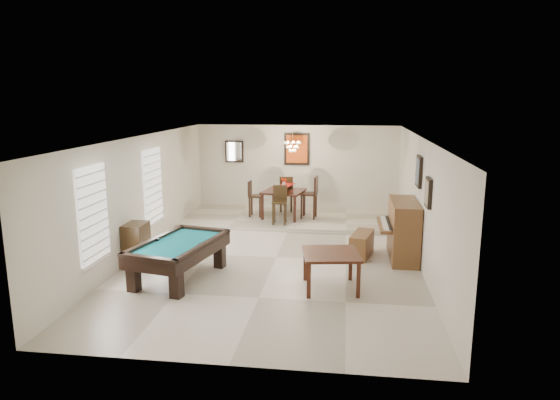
% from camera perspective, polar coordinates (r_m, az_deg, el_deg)
% --- Properties ---
extents(ground_plane, '(6.00, 9.00, 0.02)m').
position_cam_1_polar(ground_plane, '(10.93, -0.41, -6.61)').
color(ground_plane, beige).
extents(wall_back, '(6.00, 0.04, 2.60)m').
position_cam_1_polar(wall_back, '(14.99, 1.94, 3.58)').
color(wall_back, silver).
rests_on(wall_back, ground_plane).
extents(wall_front, '(6.00, 0.04, 2.60)m').
position_cam_1_polar(wall_front, '(6.32, -6.08, -8.06)').
color(wall_front, silver).
rests_on(wall_front, ground_plane).
extents(wall_left, '(0.04, 9.00, 2.60)m').
position_cam_1_polar(wall_left, '(11.39, -15.55, 0.53)').
color(wall_left, silver).
rests_on(wall_left, ground_plane).
extents(wall_right, '(0.04, 9.00, 2.60)m').
position_cam_1_polar(wall_right, '(10.61, 15.85, -0.29)').
color(wall_right, silver).
rests_on(wall_right, ground_plane).
extents(ceiling, '(6.00, 9.00, 0.04)m').
position_cam_1_polar(ceiling, '(10.40, -0.43, 7.17)').
color(ceiling, white).
rests_on(ceiling, wall_back).
extents(dining_step, '(6.00, 2.50, 0.12)m').
position_cam_1_polar(dining_step, '(14.01, 1.41, -2.17)').
color(dining_step, beige).
rests_on(dining_step, ground_plane).
extents(window_left_front, '(0.06, 1.00, 1.70)m').
position_cam_1_polar(window_left_front, '(9.41, -20.59, -1.48)').
color(window_left_front, white).
rests_on(window_left_front, wall_left).
extents(window_left_rear, '(0.06, 1.00, 1.70)m').
position_cam_1_polar(window_left_rear, '(11.90, -14.33, 1.56)').
color(window_left_rear, white).
rests_on(window_left_rear, wall_left).
extents(pool_table, '(1.57, 2.31, 0.70)m').
position_cam_1_polar(pool_table, '(9.79, -11.44, -6.82)').
color(pool_table, black).
rests_on(pool_table, ground_plane).
extents(square_table, '(1.12, 1.12, 0.68)m').
position_cam_1_polar(square_table, '(9.16, 5.82, -8.04)').
color(square_table, '#38190E').
rests_on(square_table, ground_plane).
extents(upright_piano, '(0.85, 1.51, 1.26)m').
position_cam_1_polar(upright_piano, '(10.98, 13.15, -3.35)').
color(upright_piano, brown).
rests_on(upright_piano, ground_plane).
extents(piano_bench, '(0.58, 1.00, 0.52)m').
position_cam_1_polar(piano_bench, '(11.07, 9.32, -5.05)').
color(piano_bench, brown).
rests_on(piano_bench, ground_plane).
extents(apothecary_chest, '(0.40, 0.60, 0.90)m').
position_cam_1_polar(apothecary_chest, '(10.69, -16.09, -4.92)').
color(apothecary_chest, black).
rests_on(apothecary_chest, ground_plane).
extents(dining_table, '(1.24, 1.24, 0.88)m').
position_cam_1_polar(dining_table, '(13.86, 0.43, -0.20)').
color(dining_table, black).
rests_on(dining_table, dining_step).
extents(flower_vase, '(0.14, 0.14, 0.24)m').
position_cam_1_polar(flower_vase, '(13.76, 0.43, 2.06)').
color(flower_vase, '#AB260E').
rests_on(flower_vase, dining_table).
extents(dining_chair_south, '(0.39, 0.39, 1.01)m').
position_cam_1_polar(dining_chair_south, '(13.12, -0.06, -0.59)').
color(dining_chair_south, black).
rests_on(dining_chair_south, dining_step).
extents(dining_chair_north, '(0.44, 0.44, 1.05)m').
position_cam_1_polar(dining_chair_north, '(14.60, 0.70, 0.75)').
color(dining_chair_north, black).
rests_on(dining_chair_north, dining_step).
extents(dining_chair_west, '(0.38, 0.38, 1.00)m').
position_cam_1_polar(dining_chair_west, '(13.99, -2.78, 0.14)').
color(dining_chair_west, black).
rests_on(dining_chair_west, dining_step).
extents(dining_chair_east, '(0.47, 0.47, 1.17)m').
position_cam_1_polar(dining_chair_east, '(13.77, 3.32, 0.33)').
color(dining_chair_east, black).
rests_on(dining_chair_east, dining_step).
extents(chandelier, '(0.44, 0.44, 0.60)m').
position_cam_1_polar(chandelier, '(13.60, 1.43, 6.56)').
color(chandelier, '#FFE5B2').
rests_on(chandelier, ceiling).
extents(back_painting, '(0.75, 0.06, 0.95)m').
position_cam_1_polar(back_painting, '(14.88, 1.94, 5.85)').
color(back_painting, '#D84C14').
rests_on(back_painting, wall_back).
extents(back_mirror, '(0.55, 0.06, 0.65)m').
position_cam_1_polar(back_mirror, '(15.19, -5.25, 5.55)').
color(back_mirror, white).
rests_on(back_mirror, wall_back).
extents(right_picture_upper, '(0.06, 0.55, 0.65)m').
position_cam_1_polar(right_picture_upper, '(10.79, 15.59, 3.16)').
color(right_picture_upper, slate).
rests_on(right_picture_upper, wall_right).
extents(right_picture_lower, '(0.06, 0.45, 0.55)m').
position_cam_1_polar(right_picture_lower, '(9.56, 16.58, 0.81)').
color(right_picture_lower, gray).
rests_on(right_picture_lower, wall_right).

